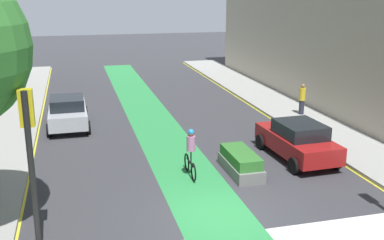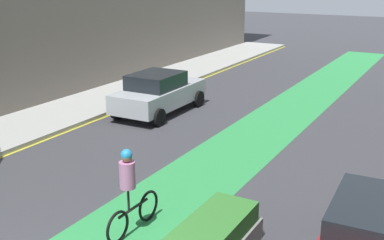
{
  "view_description": "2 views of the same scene",
  "coord_description": "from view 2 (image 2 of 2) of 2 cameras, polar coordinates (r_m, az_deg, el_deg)",
  "views": [
    {
      "loc": [
        -4.11,
        -12.22,
        6.71
      ],
      "look_at": [
        0.51,
        5.61,
        1.48
      ],
      "focal_mm": 43.32,
      "sensor_mm": 36.0,
      "label": 1
    },
    {
      "loc": [
        5.2,
        -3.74,
        5.11
      ],
      "look_at": [
        -0.96,
        7.21,
        1.25
      ],
      "focal_mm": 44.59,
      "sensor_mm": 36.0,
      "label": 2
    }
  ],
  "objects": [
    {
      "name": "cyclist_in_lane",
      "position": [
        9.73,
        -7.43,
        -8.26
      ],
      "size": [
        0.32,
        1.73,
        1.86
      ],
      "color": "black",
      "rests_on": "ground_plane"
    },
    {
      "name": "car_silver_left_far",
      "position": [
        18.14,
        -4.02,
        3.31
      ],
      "size": [
        2.06,
        4.22,
        1.57
      ],
      "color": "#B2B7BF",
      "rests_on": "ground_plane"
    }
  ]
}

